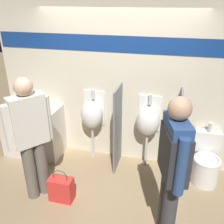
{
  "coord_description": "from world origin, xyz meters",
  "views": [
    {
      "loc": [
        0.83,
        -3.14,
        2.64
      ],
      "look_at": [
        0.0,
        0.17,
        1.05
      ],
      "focal_mm": 40.0,
      "sensor_mm": 36.0,
      "label": 1
    }
  ],
  "objects": [
    {
      "name": "divider_near_counter",
      "position": [
        0.06,
        0.3,
        0.7
      ],
      "size": [
        0.03,
        0.53,
        1.4
      ],
      "color": "slate",
      "rests_on": "ground_plane"
    },
    {
      "name": "shopping_bag",
      "position": [
        -0.52,
        -0.68,
        0.18
      ],
      "size": [
        0.34,
        0.18,
        0.5
      ],
      "color": "red",
      "rests_on": "ground_plane"
    },
    {
      "name": "divider_mid",
      "position": [
        1.0,
        0.3,
        0.7
      ],
      "size": [
        0.03,
        0.53,
        1.4
      ],
      "color": "slate",
      "rests_on": "ground_plane"
    },
    {
      "name": "sink_basin",
      "position": [
        -1.43,
        0.36,
        0.97
      ],
      "size": [
        0.37,
        0.37,
        0.25
      ],
      "color": "white",
      "rests_on": "sink_counter"
    },
    {
      "name": "urinal_far",
      "position": [
        0.53,
        0.43,
        0.84
      ],
      "size": [
        0.38,
        0.3,
        1.25
      ],
      "color": "silver",
      "rests_on": "ground_plane"
    },
    {
      "name": "sink_counter",
      "position": [
        -1.48,
        0.3,
        0.46
      ],
      "size": [
        1.01,
        0.54,
        0.91
      ],
      "color": "silver",
      "rests_on": "ground_plane"
    },
    {
      "name": "display_wall",
      "position": [
        0.0,
        0.6,
        1.36
      ],
      "size": [
        4.07,
        0.07,
        2.7
      ],
      "color": "beige",
      "rests_on": "ground_plane"
    },
    {
      "name": "cell_phone",
      "position": [
        -1.18,
        0.19,
        0.92
      ],
      "size": [
        0.07,
        0.14,
        0.01
      ],
      "color": "black",
      "rests_on": "sink_counter"
    },
    {
      "name": "person_in_vest",
      "position": [
        0.93,
        -0.88,
        1.04
      ],
      "size": [
        0.34,
        0.61,
        1.79
      ],
      "rotation": [
        0.0,
        0.0,
        1.84
      ],
      "color": "#3D3D42",
      "rests_on": "ground_plane"
    },
    {
      "name": "toilet",
      "position": [
        1.47,
        0.26,
        0.31
      ],
      "size": [
        0.41,
        0.57,
        0.9
      ],
      "color": "white",
      "rests_on": "ground_plane"
    },
    {
      "name": "person_with_lanyard",
      "position": [
        -0.89,
        -0.65,
        0.98
      ],
      "size": [
        0.43,
        0.51,
        1.77
      ],
      "rotation": [
        0.0,
        0.0,
        0.91
      ],
      "color": "#666056",
      "rests_on": "ground_plane"
    },
    {
      "name": "ground_plane",
      "position": [
        0.0,
        0.0,
        0.0
      ],
      "size": [
        16.0,
        16.0,
        0.0
      ],
      "primitive_type": "plane",
      "color": "#997F5B"
    },
    {
      "name": "urinal_near_counter",
      "position": [
        -0.41,
        0.43,
        0.84
      ],
      "size": [
        0.38,
        0.3,
        1.25
      ],
      "color": "silver",
      "rests_on": "ground_plane"
    }
  ]
}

